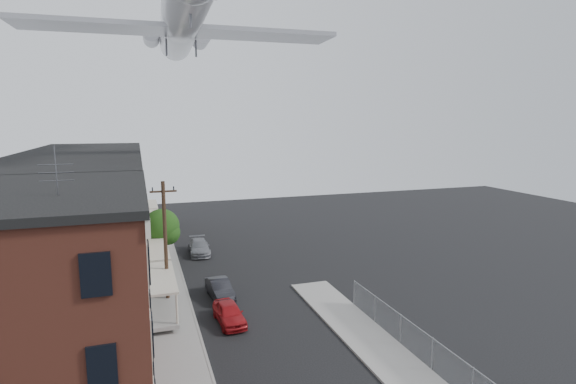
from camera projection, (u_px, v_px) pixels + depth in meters
name	position (u px, v px, depth m)	size (l,w,h in m)	color
sidewalk_left	(165.00, 278.00, 37.50)	(3.00, 62.00, 0.12)	gray
sidewalk_right	(396.00, 366.00, 24.08)	(3.00, 26.00, 0.12)	gray
curb_left	(182.00, 276.00, 37.96)	(0.15, 62.00, 0.14)	gray
curb_right	(372.00, 370.00, 23.62)	(0.15, 26.00, 0.14)	gray
corner_building	(23.00, 311.00, 18.75)	(10.31, 12.30, 12.15)	#331910
row_house_a	(60.00, 251.00, 27.67)	(11.98, 7.00, 10.30)	slate
row_house_b	(75.00, 226.00, 34.22)	(11.98, 7.00, 10.30)	slate
row_house_c	(85.00, 209.00, 40.78)	(11.98, 7.00, 10.30)	slate
row_house_d	(92.00, 197.00, 47.34)	(11.98, 7.00, 10.30)	slate
row_house_e	(97.00, 188.00, 53.90)	(11.98, 7.00, 10.30)	slate
chainlink_fence	(432.00, 354.00, 23.47)	(0.06, 18.06, 1.90)	gray
utility_pole	(165.00, 243.00, 31.13)	(1.80, 0.26, 9.00)	black
street_tree	(163.00, 228.00, 40.72)	(3.22, 3.20, 5.20)	black
car_near	(229.00, 313.00, 29.21)	(1.59, 3.96, 1.35)	#AD161B
car_mid	(220.00, 289.00, 33.49)	(1.43, 4.09, 1.35)	black
car_far	(199.00, 247.00, 44.56)	(1.93, 4.75, 1.38)	gray
airplane	(181.00, 22.00, 37.52)	(24.73, 28.23, 8.19)	white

